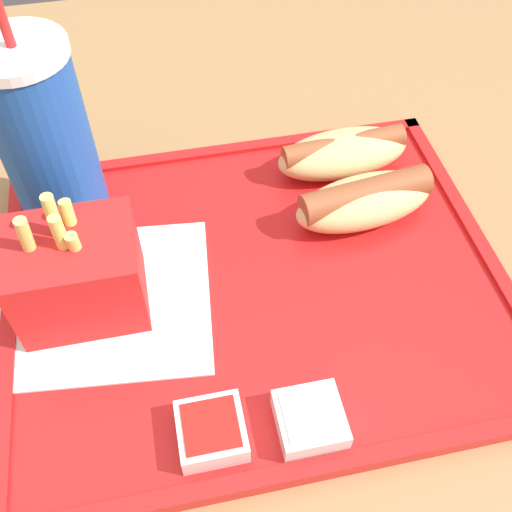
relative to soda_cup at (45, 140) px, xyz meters
name	(u,v)px	position (x,y,z in m)	size (l,w,h in m)	color
dining_table	(237,443)	(0.13, -0.09, -0.47)	(1.25, 0.97, 0.76)	olive
food_tray	(256,282)	(0.15, -0.11, -0.09)	(0.40, 0.33, 0.01)	red
paper_napkin	(99,301)	(0.02, -0.10, -0.08)	(0.19, 0.17, 0.00)	white
soda_cup	(45,140)	(0.00, 0.00, 0.00)	(0.08, 0.08, 0.20)	#194CA5
hot_dog_far	(343,152)	(0.25, 0.00, -0.06)	(0.13, 0.06, 0.04)	#DBB270
hot_dog_near	(365,200)	(0.25, -0.06, -0.06)	(0.13, 0.07, 0.04)	#DBB270
fries_carton	(78,273)	(0.01, -0.10, -0.04)	(0.09, 0.07, 0.11)	red
sauce_cup_mayo	(310,419)	(0.16, -0.24, -0.07)	(0.04, 0.04, 0.02)	silver
sauce_cup_ketchup	(211,431)	(0.09, -0.23, -0.07)	(0.04, 0.04, 0.02)	silver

